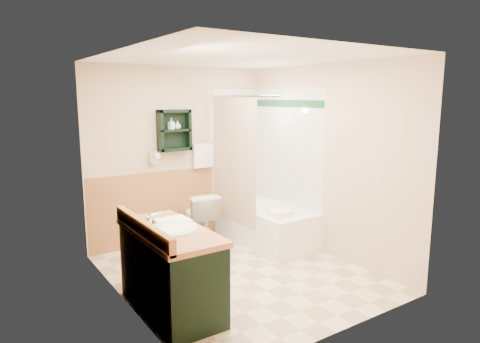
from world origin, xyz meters
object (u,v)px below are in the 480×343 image
object	(u,v)px
bathtub	(266,224)
vanity_book	(141,214)
wall_shelf	(174,130)
soap_bottle_a	(171,127)
hair_dryer	(153,158)
vanity	(171,270)
soap_bottle_b	(178,126)
toilet	(199,218)

from	to	relation	value
bathtub	vanity_book	size ratio (longest dim) A/B	6.98
wall_shelf	soap_bottle_a	bearing A→B (deg)	-173.58
wall_shelf	vanity_book	bearing A→B (deg)	-125.84
bathtub	soap_bottle_a	xyz separation A→B (m)	(-1.07, 0.70, 1.35)
hair_dryer	vanity_book	bearing A→B (deg)	-116.99
vanity	hair_dryer	bearing A→B (deg)	71.47
bathtub	soap_bottle_a	bearing A→B (deg)	146.77
vanity	wall_shelf	bearing A→B (deg)	62.91
hair_dryer	bathtub	bearing A→B (deg)	-28.87
wall_shelf	soap_bottle_b	xyz separation A→B (m)	(0.05, -0.01, 0.06)
toilet	bathtub	bearing A→B (deg)	157.72
bathtub	soap_bottle_a	distance (m)	1.86
vanity_book	hair_dryer	bearing A→B (deg)	60.24
vanity_book	soap_bottle_b	world-z (taller)	soap_bottle_b
toilet	soap_bottle_b	bearing A→B (deg)	-38.20
soap_bottle_b	toilet	bearing A→B (deg)	-47.84
wall_shelf	soap_bottle_b	distance (m)	0.07
vanity	soap_bottle_a	world-z (taller)	soap_bottle_a
wall_shelf	hair_dryer	distance (m)	0.46
hair_dryer	vanity	size ratio (longest dim) A/B	0.19
wall_shelf	vanity	size ratio (longest dim) A/B	0.44
wall_shelf	vanity	xyz separation A→B (m)	(-0.89, -1.75, -1.15)
vanity_book	soap_bottle_a	xyz separation A→B (m)	(1.02, 1.46, 0.70)
soap_bottle_b	vanity	bearing A→B (deg)	-118.36
bathtub	soap_bottle_a	size ratio (longest dim) A/B	10.18
soap_bottle_b	soap_bottle_a	bearing A→B (deg)	180.00
hair_dryer	toilet	size ratio (longest dim) A/B	0.33
toilet	soap_bottle_a	world-z (taller)	soap_bottle_a
hair_dryer	toilet	world-z (taller)	hair_dryer
vanity	toilet	xyz separation A→B (m)	(1.13, 1.54, -0.05)
bathtub	toilet	xyz separation A→B (m)	(-0.79, 0.49, 0.10)
wall_shelf	bathtub	xyz separation A→B (m)	(1.03, -0.71, -1.30)
wall_shelf	bathtub	size ratio (longest dim) A/B	0.37
vanity_book	soap_bottle_b	bearing A→B (deg)	50.10
bathtub	soap_bottle_a	world-z (taller)	soap_bottle_a
vanity	soap_bottle_b	distance (m)	2.32
wall_shelf	toilet	world-z (taller)	wall_shelf
hair_dryer	bathtub	xyz separation A→B (m)	(1.33, -0.73, -0.95)
hair_dryer	toilet	xyz separation A→B (m)	(0.54, -0.24, -0.85)
bathtub	toilet	size ratio (longest dim) A/B	2.09
toilet	soap_bottle_b	distance (m)	1.29
vanity	soap_bottle_b	size ratio (longest dim) A/B	11.63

